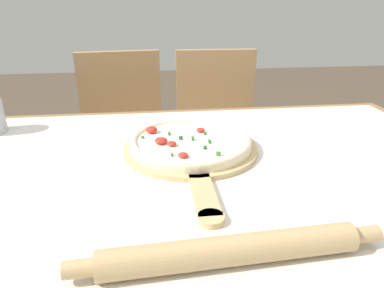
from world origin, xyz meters
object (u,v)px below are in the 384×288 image
at_px(chair_right, 217,131).
at_px(rolling_pin, 232,250).
at_px(pizza_peel, 191,151).
at_px(chair_left, 124,135).
at_px(pizza, 190,141).

bearing_deg(chair_right, rolling_pin, -98.05).
distance_m(pizza_peel, rolling_pin, 0.40).
distance_m(chair_left, chair_right, 0.44).
xyz_separation_m(pizza_peel, chair_left, (-0.23, 0.74, -0.24)).
relative_size(pizza_peel, chair_right, 0.58).
relative_size(rolling_pin, chair_left, 0.54).
height_order(pizza_peel, chair_right, chair_right).
bearing_deg(pizza, chair_right, 73.50).
bearing_deg(rolling_pin, pizza, 91.90).
height_order(pizza_peel, pizza, pizza).
relative_size(pizza_peel, rolling_pin, 1.06).
xyz_separation_m(chair_left, chair_right, (0.44, 0.00, 0.00)).
bearing_deg(pizza_peel, rolling_pin, -88.13).
bearing_deg(pizza_peel, pizza, 92.42).
height_order(pizza, rolling_pin, pizza).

